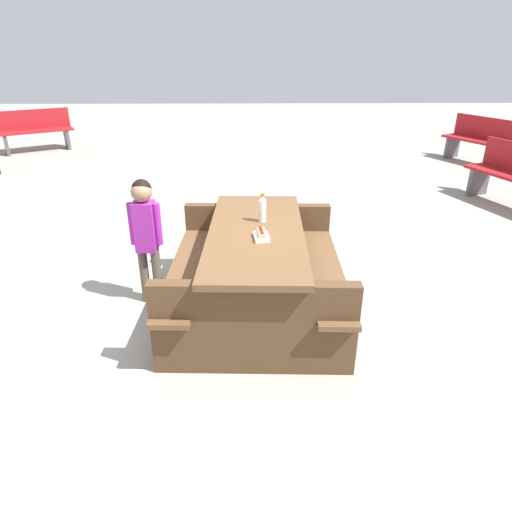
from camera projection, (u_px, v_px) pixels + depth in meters
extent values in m
plane|color=gray|center=(256.00, 310.00, 3.88)|extent=(30.00, 30.00, 0.00)
cube|color=brown|center=(256.00, 233.00, 3.57)|extent=(1.83, 0.82, 0.05)
cube|color=brown|center=(324.00, 267.00, 3.69)|extent=(1.81, 0.34, 0.04)
cube|color=brown|center=(189.00, 266.00, 3.71)|extent=(1.81, 0.34, 0.04)
cube|color=#4D3520|center=(254.00, 328.00, 3.03)|extent=(0.15, 1.40, 0.70)
cube|color=#4D3520|center=(257.00, 238.00, 4.44)|extent=(0.15, 1.40, 0.70)
cylinder|color=silver|center=(262.00, 211.00, 3.70)|extent=(0.06, 0.06, 0.19)
cone|color=silver|center=(262.00, 198.00, 3.65)|extent=(0.06, 0.06, 0.04)
cylinder|color=orange|center=(262.00, 194.00, 3.64)|extent=(0.03, 0.03, 0.02)
cube|color=white|center=(261.00, 237.00, 3.41)|extent=(0.19, 0.13, 0.03)
cube|color=#D8B272|center=(261.00, 233.00, 3.39)|extent=(0.15, 0.07, 0.04)
cylinder|color=maroon|center=(261.00, 231.00, 3.38)|extent=(0.14, 0.04, 0.03)
ellipsoid|color=maroon|center=(261.00, 229.00, 3.38)|extent=(0.07, 0.03, 0.01)
cylinder|color=brown|center=(157.00, 276.00, 3.92)|extent=(0.08, 0.08, 0.51)
cylinder|color=brown|center=(145.00, 275.00, 3.93)|extent=(0.08, 0.08, 0.51)
cube|color=purple|center=(145.00, 226.00, 3.73)|extent=(0.17, 0.18, 0.43)
cylinder|color=purple|center=(158.00, 224.00, 3.71)|extent=(0.06, 0.06, 0.36)
cylinder|color=purple|center=(132.00, 224.00, 3.72)|extent=(0.06, 0.06, 0.36)
sphere|color=#997051|center=(141.00, 192.00, 3.60)|extent=(0.17, 0.17, 0.17)
sphere|color=black|center=(141.00, 189.00, 3.60)|extent=(0.16, 0.16, 0.16)
cube|color=#4C4C51|center=(478.00, 182.00, 6.78)|extent=(0.18, 0.36, 0.41)
cube|color=maroon|center=(480.00, 141.00, 8.47)|extent=(1.52, 1.04, 0.04)
cube|color=maroon|center=(489.00, 129.00, 8.45)|extent=(1.35, 0.72, 0.40)
cube|color=#4C4C51|center=(452.00, 147.00, 9.04)|extent=(0.22, 0.35, 0.41)
cube|color=#4C4C51|center=(507.00, 159.00, 8.09)|extent=(0.22, 0.35, 0.41)
cube|color=maroon|center=(35.00, 131.00, 9.45)|extent=(1.10, 1.50, 0.04)
cube|color=maroon|center=(32.00, 119.00, 9.49)|extent=(0.79, 1.31, 0.40)
cube|color=#4C4C51|center=(6.00, 145.00, 9.26)|extent=(0.34, 0.23, 0.41)
cube|color=#4C4C51|center=(67.00, 139.00, 9.83)|extent=(0.34, 0.23, 0.41)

